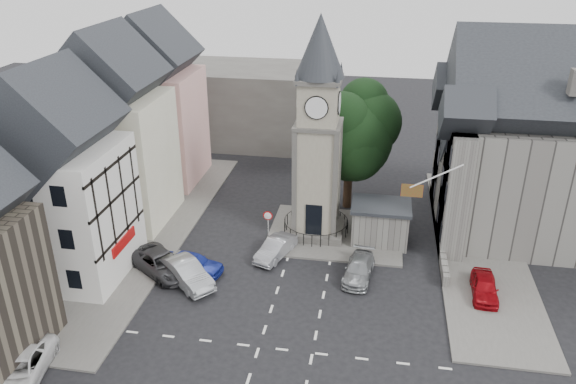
% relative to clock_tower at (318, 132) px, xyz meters
% --- Properties ---
extents(ground, '(120.00, 120.00, 0.00)m').
position_rel_clock_tower_xyz_m(ground, '(0.00, -7.99, -8.12)').
color(ground, black).
rests_on(ground, ground).
extents(pavement_west, '(6.00, 30.00, 0.14)m').
position_rel_clock_tower_xyz_m(pavement_west, '(-12.50, -1.99, -8.05)').
color(pavement_west, '#595651').
rests_on(pavement_west, ground).
extents(pavement_east, '(6.00, 26.00, 0.14)m').
position_rel_clock_tower_xyz_m(pavement_east, '(12.00, 0.01, -8.05)').
color(pavement_east, '#595651').
rests_on(pavement_east, ground).
extents(central_island, '(10.00, 8.00, 0.16)m').
position_rel_clock_tower_xyz_m(central_island, '(1.50, 0.01, -8.04)').
color(central_island, '#595651').
rests_on(central_island, ground).
extents(road_markings, '(20.00, 8.00, 0.01)m').
position_rel_clock_tower_xyz_m(road_markings, '(0.00, -13.49, -8.12)').
color(road_markings, silver).
rests_on(road_markings, ground).
extents(clock_tower, '(4.86, 4.86, 16.25)m').
position_rel_clock_tower_xyz_m(clock_tower, '(0.00, 0.00, 0.00)').
color(clock_tower, '#4C4944').
rests_on(clock_tower, ground).
extents(stone_shelter, '(4.30, 3.30, 3.08)m').
position_rel_clock_tower_xyz_m(stone_shelter, '(4.80, -0.49, -6.57)').
color(stone_shelter, '#615E5A').
rests_on(stone_shelter, ground).
extents(town_tree, '(7.20, 7.20, 10.80)m').
position_rel_clock_tower_xyz_m(town_tree, '(2.00, 5.01, -1.15)').
color(town_tree, black).
rests_on(town_tree, ground).
extents(warning_sign_post, '(0.70, 0.19, 2.85)m').
position_rel_clock_tower_xyz_m(warning_sign_post, '(-3.20, -2.56, -6.09)').
color(warning_sign_post, black).
rests_on(warning_sign_post, ground).
extents(terrace_pink, '(8.10, 7.60, 12.80)m').
position_rel_clock_tower_xyz_m(terrace_pink, '(-15.50, 8.01, -1.54)').
color(terrace_pink, '#DBA097').
rests_on(terrace_pink, ground).
extents(terrace_cream, '(8.10, 7.60, 12.80)m').
position_rel_clock_tower_xyz_m(terrace_cream, '(-15.50, 0.01, -1.54)').
color(terrace_cream, beige).
rests_on(terrace_cream, ground).
extents(terrace_tudor, '(8.10, 7.60, 12.00)m').
position_rel_clock_tower_xyz_m(terrace_tudor, '(-15.50, -7.99, -1.93)').
color(terrace_tudor, silver).
rests_on(terrace_tudor, ground).
extents(backdrop_west, '(20.00, 10.00, 8.00)m').
position_rel_clock_tower_xyz_m(backdrop_west, '(-12.00, 20.01, -4.12)').
color(backdrop_west, '#4C4944').
rests_on(backdrop_west, ground).
extents(east_building, '(14.40, 11.40, 12.60)m').
position_rel_clock_tower_xyz_m(east_building, '(15.59, 3.01, -1.86)').
color(east_building, '#615E5A').
rests_on(east_building, ground).
extents(east_boundary_wall, '(0.40, 16.00, 0.90)m').
position_rel_clock_tower_xyz_m(east_boundary_wall, '(9.20, 2.01, -7.67)').
color(east_boundary_wall, '#615E5A').
rests_on(east_boundary_wall, ground).
extents(flagpole, '(3.68, 0.10, 2.74)m').
position_rel_clock_tower_xyz_m(flagpole, '(8.00, -3.99, -1.12)').
color(flagpole, white).
rests_on(flagpole, ground).
extents(car_west_blue, '(4.43, 2.37, 1.43)m').
position_rel_clock_tower_xyz_m(car_west_blue, '(-7.50, -6.90, -7.40)').
color(car_west_blue, navy).
rests_on(car_west_blue, ground).
extents(car_west_silver, '(4.67, 4.36, 1.56)m').
position_rel_clock_tower_xyz_m(car_west_silver, '(-7.50, -8.14, -7.34)').
color(car_west_silver, '#A8ACB0').
rests_on(car_west_silver, ground).
extents(car_west_grey, '(5.71, 5.03, 1.47)m').
position_rel_clock_tower_xyz_m(car_west_grey, '(-9.59, -7.21, -7.39)').
color(car_west_grey, '#333336').
rests_on(car_west_grey, ground).
extents(car_island_silver, '(2.69, 4.30, 1.34)m').
position_rel_clock_tower_xyz_m(car_island_silver, '(-2.38, -3.94, -7.45)').
color(car_island_silver, '#989AA0').
rests_on(car_island_silver, ground).
extents(car_island_east, '(2.24, 4.49, 1.25)m').
position_rel_clock_tower_xyz_m(car_island_east, '(3.57, -5.56, -7.49)').
color(car_island_east, gray).
rests_on(car_island_east, ground).
extents(car_east_red, '(1.73, 3.94, 1.32)m').
position_rel_clock_tower_xyz_m(car_east_red, '(11.50, -6.35, -7.46)').
color(car_east_red, '#9A080F').
rests_on(car_east_red, ground).
extents(van_sw_white, '(3.21, 5.46, 1.43)m').
position_rel_clock_tower_xyz_m(van_sw_white, '(-13.00, -17.99, -7.41)').
color(van_sw_white, white).
rests_on(van_sw_white, ground).
extents(pedestrian, '(0.62, 0.44, 1.60)m').
position_rel_clock_tower_xyz_m(pedestrian, '(11.50, -1.70, -7.32)').
color(pedestrian, beige).
rests_on(pedestrian, ground).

